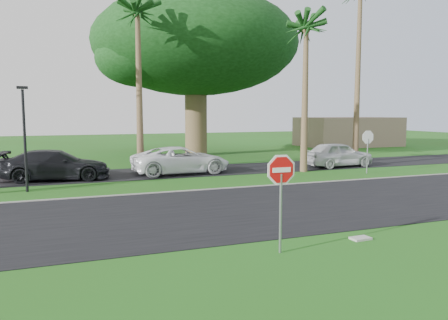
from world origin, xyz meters
name	(u,v)px	position (x,y,z in m)	size (l,w,h in m)	color
ground	(220,226)	(0.00, 0.00, 0.00)	(120.00, 120.00, 0.00)	#224D13
road	(201,212)	(0.00, 2.00, 0.01)	(120.00, 8.00, 0.02)	black
parking_strip	(145,173)	(0.00, 12.50, 0.01)	(120.00, 5.00, 0.02)	black
curb	(173,192)	(0.00, 6.05, 0.03)	(120.00, 0.12, 0.06)	gray
stop_sign_near	(281,183)	(0.50, -3.00, 1.77)	(1.05, 0.07, 2.62)	gray
stop_sign_far	(368,143)	(12.00, 8.00, 1.77)	(1.05, 0.07, 2.62)	gray
palm_center	(138,16)	(0.00, 14.00, 9.16)	(5.00, 5.00, 10.50)	brown
palm_right_near	(306,31)	(9.00, 10.00, 8.19)	(5.00, 5.00, 9.50)	brown
canopy_tree	(195,45)	(6.00, 22.00, 8.95)	(16.50, 16.50, 13.12)	brown
streetlight_right	(24,132)	(-6.00, 8.50, 2.65)	(0.45, 0.25, 4.64)	black
building_far	(348,132)	(24.00, 26.00, 1.50)	(10.00, 6.00, 3.00)	gray
car_red	(45,164)	(-5.35, 12.93, 0.74)	(1.75, 4.35, 1.48)	#A2120D
car_dark	(56,165)	(-4.80, 11.60, 0.78)	(2.19, 5.40, 1.57)	black
car_minivan	(181,160)	(1.90, 11.64, 0.78)	(2.57, 5.58, 1.55)	white
car_pickup	(338,155)	(12.19, 11.12, 0.80)	(1.89, 4.71, 1.60)	silver
utility_slab	(360,238)	(3.13, -2.78, 0.03)	(0.55, 0.35, 0.06)	#9A9992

